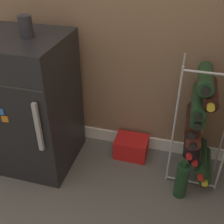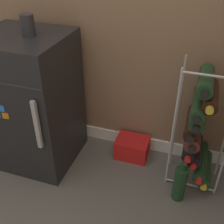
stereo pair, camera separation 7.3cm
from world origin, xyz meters
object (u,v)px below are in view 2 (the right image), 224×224
Objects in this scene: fridge_top_cup at (28,25)px; loose_bottle_floor at (180,183)px; mini_fridge at (32,102)px; wine_rack at (199,127)px; soda_box at (132,147)px.

loose_bottle_floor is (0.88, -0.08, -0.77)m from fridge_top_cup.
wine_rack is at bearing 5.64° from mini_fridge.
wine_rack is 6.91× the size of fridge_top_cup.
wine_rack is at bearing 5.85° from fridge_top_cup.
fridge_top_cup is at bearing 174.67° from loose_bottle_floor.
fridge_top_cup is 0.42× the size of loose_bottle_floor.
mini_fridge reaches higher than wine_rack.
loose_bottle_floor reaches higher than soda_box.
mini_fridge is 1.10× the size of wine_rack.
wine_rack is at bearing -12.26° from soda_box.
loose_bottle_floor is (-0.05, -0.18, -0.28)m from wine_rack.
wine_rack is 3.54× the size of soda_box.
fridge_top_cup is at bearing 2.42° from mini_fridge.
fridge_top_cup is (-0.54, -0.18, 0.82)m from soda_box.
mini_fridge is 1.00m from wine_rack.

